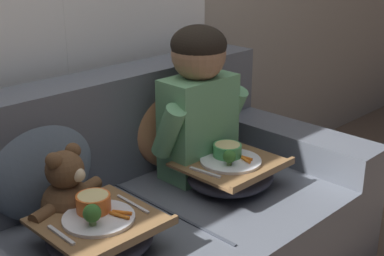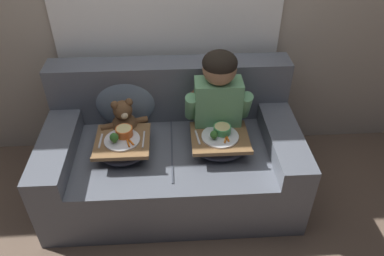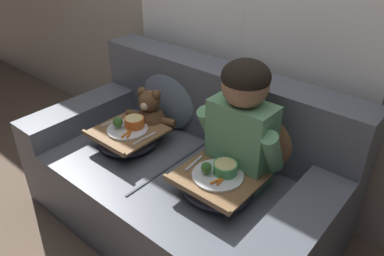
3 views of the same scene
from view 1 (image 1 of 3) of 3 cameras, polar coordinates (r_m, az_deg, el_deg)
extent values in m
cube|color=#565B66|center=(2.17, -3.33, -13.50)|extent=(1.74, 0.98, 0.43)
cube|color=#565B66|center=(2.24, -10.04, -0.08)|extent=(1.74, 0.22, 0.44)
cube|color=#565B66|center=(2.54, 9.37, -1.15)|extent=(0.22, 0.98, 0.14)
cube|color=#3D424C|center=(2.04, -3.07, -8.60)|extent=(0.01, 0.72, 0.01)
ellipsoid|color=#B2754C|center=(2.37, -2.43, 1.02)|extent=(0.44, 0.21, 0.45)
ellipsoid|color=slate|center=(2.02, -16.11, -3.31)|extent=(0.45, 0.22, 0.46)
cube|color=#66A370|center=(2.25, 0.68, 0.15)|extent=(0.32, 0.18, 0.43)
sphere|color=#936B4C|center=(2.16, 0.71, 7.90)|extent=(0.22, 0.22, 0.22)
ellipsoid|color=black|center=(2.15, 0.72, 8.91)|extent=(0.23, 0.23, 0.16)
cylinder|color=#66A370|center=(2.10, -2.52, -0.35)|extent=(0.08, 0.17, 0.24)
cylinder|color=#66A370|center=(2.35, 4.15, 1.86)|extent=(0.08, 0.17, 0.24)
sphere|color=brown|center=(1.93, -13.10, -8.01)|extent=(0.18, 0.18, 0.18)
sphere|color=brown|center=(1.87, -13.43, -4.34)|extent=(0.13, 0.13, 0.13)
sphere|color=brown|center=(1.81, -14.55, -3.38)|extent=(0.06, 0.06, 0.06)
sphere|color=brown|center=(1.88, -12.59, -2.38)|extent=(0.06, 0.06, 0.06)
sphere|color=beige|center=(1.83, -12.03, -4.92)|extent=(0.05, 0.05, 0.05)
sphere|color=black|center=(1.82, -11.72, -4.92)|extent=(0.02, 0.02, 0.02)
cylinder|color=brown|center=(1.84, -15.58, -8.95)|extent=(0.10, 0.07, 0.05)
cylinder|color=brown|center=(2.00, -10.91, -6.18)|extent=(0.10, 0.07, 0.05)
cylinder|color=brown|center=(1.88, -11.61, -11.06)|extent=(0.07, 0.09, 0.05)
cylinder|color=brown|center=(1.93, -10.02, -9.99)|extent=(0.07, 0.09, 0.05)
ellipsoid|color=#2D2D38|center=(2.20, 4.10, -5.10)|extent=(0.37, 0.34, 0.10)
cube|color=brown|center=(2.17, 4.14, -3.79)|extent=(0.39, 0.36, 0.01)
cube|color=brown|center=(2.07, 7.71, -4.77)|extent=(0.39, 0.02, 0.02)
cylinder|color=silver|center=(2.17, 4.15, -3.51)|extent=(0.25, 0.25, 0.01)
cylinder|color=#4CAD60|center=(2.19, 3.79, -2.38)|extent=(0.12, 0.12, 0.05)
cylinder|color=#E5D189|center=(2.18, 3.80, -1.87)|extent=(0.10, 0.10, 0.01)
sphere|color=#38702D|center=(2.10, 4.01, -3.05)|extent=(0.05, 0.05, 0.05)
cylinder|color=#7A9E56|center=(2.11, 4.00, -3.73)|extent=(0.02, 0.02, 0.02)
cylinder|color=orange|center=(2.15, 5.77, -3.42)|extent=(0.03, 0.06, 0.01)
cylinder|color=orange|center=(2.17, 5.87, -3.21)|extent=(0.02, 0.05, 0.01)
cube|color=silver|center=(2.07, 1.40, -4.75)|extent=(0.03, 0.14, 0.01)
ellipsoid|color=#2D2D38|center=(1.81, -9.79, -11.27)|extent=(0.35, 0.36, 0.10)
cube|color=brown|center=(1.78, -9.90, -9.78)|extent=(0.36, 0.37, 0.01)
cube|color=brown|center=(1.65, -6.27, -11.62)|extent=(0.36, 0.02, 0.02)
cylinder|color=silver|center=(1.78, -9.92, -9.44)|extent=(0.24, 0.24, 0.01)
cylinder|color=orange|center=(1.80, -10.47, -7.85)|extent=(0.11, 0.11, 0.06)
cylinder|color=#E5D189|center=(1.79, -10.52, -7.18)|extent=(0.10, 0.10, 0.01)
sphere|color=#38702D|center=(1.71, -10.62, -8.92)|extent=(0.06, 0.06, 0.06)
cylinder|color=#7A9E56|center=(1.73, -10.55, -9.81)|extent=(0.02, 0.02, 0.03)
cylinder|color=orange|center=(1.76, -7.73, -9.23)|extent=(0.03, 0.07, 0.01)
cylinder|color=orange|center=(1.77, -7.47, -8.92)|extent=(0.05, 0.06, 0.01)
cube|color=silver|center=(1.72, -13.80, -11.02)|extent=(0.01, 0.14, 0.01)
cube|color=silver|center=(1.85, -6.35, -8.04)|extent=(0.01, 0.17, 0.01)
camera|label=2|loc=(1.54, 83.87, 30.88)|focal=35.00mm
camera|label=3|loc=(2.35, 45.02, 20.67)|focal=35.00mm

